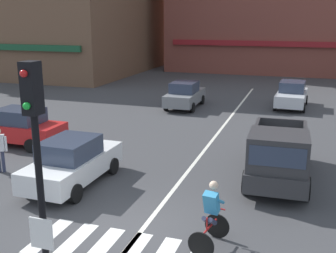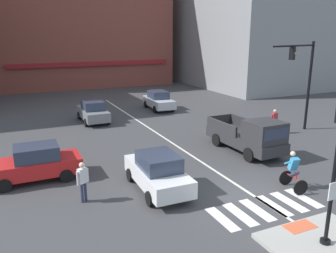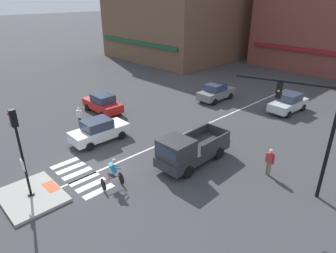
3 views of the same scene
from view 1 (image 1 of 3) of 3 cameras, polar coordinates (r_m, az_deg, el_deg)
The scene contains 14 objects.
ground_plane at distance 11.25m, azimuth -5.20°, elevation -14.44°, with size 300.00×300.00×0.00m, color #3D3D3F.
signal_pole at distance 7.13m, azimuth -17.49°, elevation -6.51°, with size 0.44×0.38×4.70m.
crosswalk_stripe_a at distance 11.49m, azimuth -16.31°, elevation -14.34°, with size 0.44×1.80×0.01m, color silver.
crosswalk_stripe_b at distance 11.10m, azimuth -12.81°, elevation -15.20°, with size 0.44×1.80×0.01m, color silver.
crosswalk_stripe_c at distance 10.75m, azimuth -9.05°, elevation -16.05°, with size 0.44×1.80×0.01m, color silver.
crosswalk_stripe_d at distance 10.45m, azimuth -5.02°, elevation -16.89°, with size 0.44×1.80×0.01m, color silver.
lane_centre_line at distance 20.10m, azimuth 6.80°, elevation -1.09°, with size 0.14×28.00×0.01m, color silver.
building_far_block at distance 46.37m, azimuth -15.37°, elevation 16.30°, with size 19.18×19.84×14.07m.
car_grey_westbound_distant at distance 25.85m, azimuth 2.34°, elevation 4.42°, with size 1.87×4.11×1.64m.
car_red_cross_left at distance 19.37m, azimuth -20.04°, elevation -0.05°, with size 4.10×1.85×1.64m.
car_white_westbound_near at distance 14.21m, azimuth -13.10°, elevation -4.78°, with size 1.90×4.13×1.64m.
car_silver_eastbound_distant at distance 27.00m, azimuth 16.79°, elevation 4.25°, with size 1.99×4.18×1.64m.
pickup_truck_charcoal_eastbound_mid at distance 14.33m, azimuth 15.03°, elevation -4.03°, with size 2.18×5.16×2.08m.
cyclist at distance 10.27m, azimuth 5.98°, elevation -11.97°, with size 0.83×1.18×1.68m.
Camera 1 is at (4.01, -8.96, 5.50)m, focal length 43.92 mm.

